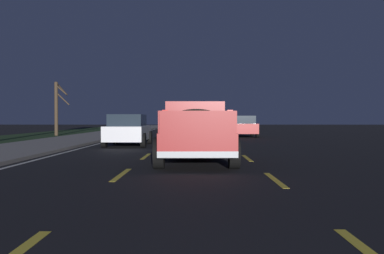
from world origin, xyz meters
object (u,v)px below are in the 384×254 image
object	(u,v)px
sedan_white	(128,130)
bare_tree_far	(57,107)
sedan_green	(197,130)
pickup_truck	(195,130)
sedan_red	(242,126)

from	to	relation	value
sedan_white	bare_tree_far	xyz separation A→B (m)	(13.17, 7.69, 1.48)
sedan_green	bare_tree_far	world-z (taller)	bare_tree_far
pickup_truck	sedan_white	world-z (taller)	pickup_truck
sedan_white	pickup_truck	bearing A→B (deg)	-157.76
sedan_white	sedan_red	world-z (taller)	same
pickup_truck	sedan_white	distance (m)	8.76
sedan_white	sedan_red	bearing A→B (deg)	-32.12
sedan_red	bare_tree_far	size ratio (longest dim) A/B	1.03
sedan_white	sedan_red	xyz separation A→B (m)	(10.75, -6.75, 0.00)
sedan_green	sedan_white	bearing A→B (deg)	94.80
pickup_truck	sedan_green	world-z (taller)	pickup_truck
pickup_truck	bare_tree_far	world-z (taller)	bare_tree_far
bare_tree_far	sedan_white	bearing A→B (deg)	-149.73
pickup_truck	sedan_green	xyz separation A→B (m)	(8.39, -0.05, -0.20)
sedan_white	sedan_green	world-z (taller)	same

